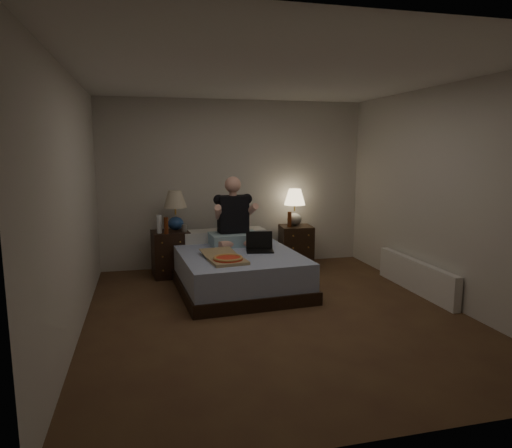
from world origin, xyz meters
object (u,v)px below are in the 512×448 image
object	(u,v)px
nightstand_left	(171,254)
radiator	(416,276)
pizza_box	(228,259)
nightstand_right	(296,246)
bed	(236,269)
soda_can	(184,228)
beer_bottle_right	(289,219)
beer_bottle_left	(166,226)
water_bottle	(159,224)
person	(234,211)
laptop	(260,242)
lamp_left	(175,210)
lamp_right	(295,207)

from	to	relation	value
nightstand_left	radiator	bearing A→B (deg)	-32.40
nightstand_left	radiator	size ratio (longest dim) A/B	0.40
pizza_box	radiator	xyz separation A→B (m)	(2.36, -0.16, -0.32)
nightstand_left	nightstand_right	world-z (taller)	nightstand_left
nightstand_right	bed	bearing A→B (deg)	-136.39
pizza_box	nightstand_right	bearing A→B (deg)	40.24
soda_can	beer_bottle_right	bearing A→B (deg)	6.76
beer_bottle_left	beer_bottle_right	distance (m)	1.86
water_bottle	soda_can	size ratio (longest dim) A/B	2.50
beer_bottle_right	person	world-z (taller)	person
beer_bottle_right	person	size ratio (longest dim) A/B	0.25
pizza_box	water_bottle	bearing A→B (deg)	113.59
nightstand_right	beer_bottle_right	distance (m)	0.44
soda_can	nightstand_right	bearing A→B (deg)	8.03
bed	beer_bottle_left	distance (m)	1.14
bed	laptop	size ratio (longest dim) A/B	5.65
lamp_left	beer_bottle_right	world-z (taller)	lamp_left
lamp_left	person	world-z (taller)	person
bed	nightstand_left	size ratio (longest dim) A/B	2.99
soda_can	radiator	xyz separation A→B (m)	(2.75, -1.38, -0.49)
person	water_bottle	bearing A→B (deg)	162.26
lamp_right	water_bottle	size ratio (longest dim) A/B	2.24
nightstand_left	laptop	world-z (taller)	laptop
lamp_right	soda_can	bearing A→B (deg)	-170.11
nightstand_right	laptop	xyz separation A→B (m)	(-0.83, -1.00, 0.29)
water_bottle	lamp_right	bearing A→B (deg)	8.81
lamp_right	water_bottle	world-z (taller)	lamp_right
beer_bottle_left	nightstand_left	bearing A→B (deg)	73.54
person	laptop	world-z (taller)	person
water_bottle	beer_bottle_right	bearing A→B (deg)	6.15
water_bottle	pizza_box	xyz separation A→B (m)	(0.73, -1.20, -0.25)
beer_bottle_left	beer_bottle_right	world-z (taller)	beer_bottle_left
bed	radiator	xyz separation A→B (m)	(2.15, -0.72, -0.04)
nightstand_left	lamp_left	distance (m)	0.61
water_bottle	soda_can	world-z (taller)	water_bottle
beer_bottle_right	nightstand_left	bearing A→B (deg)	-177.08
beer_bottle_left	pizza_box	world-z (taller)	beer_bottle_left
beer_bottle_right	pizza_box	bearing A→B (deg)	-130.39
lamp_right	radiator	xyz separation A→B (m)	(1.05, -1.68, -0.70)
beer_bottle_left	pizza_box	size ratio (longest dim) A/B	0.30
nightstand_left	soda_can	size ratio (longest dim) A/B	6.42
lamp_left	person	bearing A→B (deg)	-30.60
lamp_left	water_bottle	size ratio (longest dim) A/B	2.24
lamp_right	beer_bottle_left	size ratio (longest dim) A/B	2.43
nightstand_left	soda_can	distance (m)	0.43
soda_can	laptop	distance (m)	1.17
beer_bottle_right	person	distance (m)	1.07
nightstand_right	radiator	size ratio (longest dim) A/B	0.38
soda_can	beer_bottle_right	size ratio (longest dim) A/B	0.43
laptop	pizza_box	distance (m)	0.68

